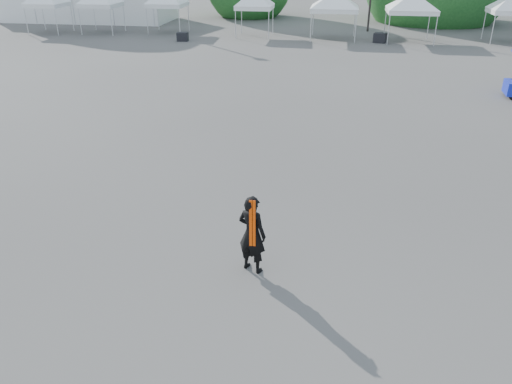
# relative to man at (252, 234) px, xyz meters

# --- Properties ---
(ground) EXTENTS (120.00, 120.00, 0.00)m
(ground) POSITION_rel_man_xyz_m (0.86, 1.90, -0.86)
(ground) COLOR #474442
(ground) RESTS_ON ground
(man) EXTENTS (0.73, 0.62, 1.71)m
(man) POSITION_rel_man_xyz_m (0.00, 0.00, 0.00)
(man) COLOR black
(man) RESTS_ON ground
(crate_west) EXTENTS (0.83, 0.67, 0.60)m
(crate_west) POSITION_rel_man_xyz_m (-9.49, 27.18, -0.56)
(crate_west) COLOR black
(crate_west) RESTS_ON ground
(crate_mid) EXTENTS (1.00, 0.88, 0.65)m
(crate_mid) POSITION_rel_man_xyz_m (4.47, 28.71, -0.53)
(crate_mid) COLOR black
(crate_mid) RESTS_ON ground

